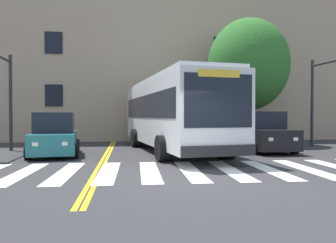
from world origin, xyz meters
name	(u,v)px	position (x,y,z in m)	size (l,w,h in m)	color
ground_plane	(196,180)	(0.00, 0.00, 0.00)	(120.00, 120.00, 0.00)	#303033
crosswalk	(170,171)	(-0.51, 1.45, 0.00)	(14.39, 4.25, 0.01)	white
lane_line_yellow_inner	(114,139)	(-2.77, 15.45, 0.00)	(0.12, 36.00, 0.01)	gold
lane_line_yellow_outer	(116,139)	(-2.61, 15.45, 0.00)	(0.12, 36.00, 0.01)	gold
city_bus	(172,112)	(0.30, 7.01, 1.87)	(4.16, 11.20, 3.43)	white
car_teal_near_lane	(55,136)	(-4.88, 5.96, 0.83)	(2.35, 4.03, 1.83)	#236B70
car_black_far_lane	(262,133)	(4.60, 6.53, 0.85)	(2.12, 4.26, 1.89)	black
traffic_light_near_corner	(329,86)	(8.73, 7.58, 3.29)	(0.58, 3.12, 4.85)	#28282D
street_tree_curbside_large	(248,65)	(5.36, 10.34, 4.72)	(6.36, 6.24, 7.49)	brown
building_facade	(138,62)	(-0.94, 18.09, 6.00)	(41.41, 9.88, 12.00)	tan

